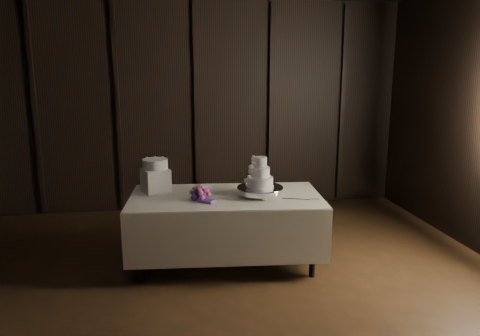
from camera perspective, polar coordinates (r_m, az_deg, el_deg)
name	(u,v)px	position (r m, az deg, el deg)	size (l,w,h in m)	color
room	(230,149)	(3.37, -1.18, 2.31)	(6.08, 7.08, 3.08)	black
display_table	(226,227)	(4.99, -1.72, -7.18)	(2.07, 1.21, 0.76)	beige
cake_stand	(260,191)	(4.88, 2.46, -2.86)	(0.48, 0.48, 0.09)	silver
wedding_cake	(258,176)	(4.82, 2.24, -0.94)	(0.30, 0.27, 0.32)	white
bouquet	(200,194)	(4.75, -4.87, -3.13)	(0.28, 0.38, 0.18)	#B94360
box_pedestal	(156,180)	(5.08, -10.24, -1.50)	(0.26, 0.26, 0.25)	white
small_cake	(155,164)	(5.04, -10.32, 0.47)	(0.27, 0.27, 0.11)	white
cake_knife	(296,199)	(4.77, 6.85, -3.78)	(0.37, 0.02, 0.01)	silver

